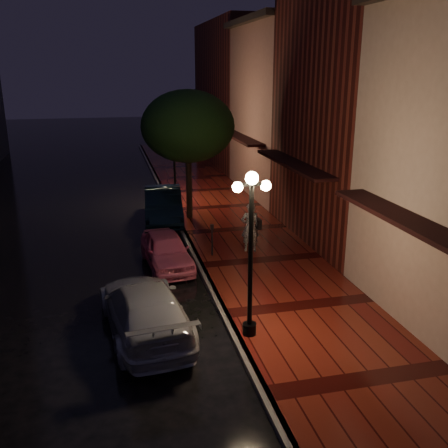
{
  "coord_description": "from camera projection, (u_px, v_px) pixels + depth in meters",
  "views": [
    {
      "loc": [
        -2.94,
        -16.13,
        6.77
      ],
      "look_at": [
        1.0,
        0.66,
        1.4
      ],
      "focal_mm": 40.0,
      "sensor_mm": 36.0,
      "label": 1
    }
  ],
  "objects": [
    {
      "name": "ground",
      "position": [
        201.0,
        269.0,
        17.65
      ],
      "size": [
        120.0,
        120.0,
        0.0
      ],
      "primitive_type": "plane",
      "color": "black",
      "rests_on": "ground"
    },
    {
      "name": "sidewalk",
      "position": [
        262.0,
        262.0,
        18.11
      ],
      "size": [
        4.5,
        60.0,
        0.15
      ],
      "primitive_type": "cube",
      "color": "#4D110D",
      "rests_on": "ground"
    },
    {
      "name": "curb",
      "position": [
        201.0,
        267.0,
        17.62
      ],
      "size": [
        0.25,
        60.0,
        0.15
      ],
      "primitive_type": "cube",
      "color": "#595451",
      "rests_on": "ground"
    },
    {
      "name": "storefront_mid",
      "position": [
        366.0,
        103.0,
        19.4
      ],
      "size": [
        5.0,
        8.0,
        11.0
      ],
      "primitive_type": "cube",
      "color": "#511914",
      "rests_on": "ground"
    },
    {
      "name": "storefront_far",
      "position": [
        292.0,
        113.0,
        27.13
      ],
      "size": [
        5.0,
        8.0,
        9.0
      ],
      "primitive_type": "cube",
      "color": "#8C5951",
      "rests_on": "ground"
    },
    {
      "name": "storefront_extra",
      "position": [
        244.0,
        94.0,
        36.28
      ],
      "size": [
        5.0,
        12.0,
        10.0
      ],
      "primitive_type": "cube",
      "color": "#511914",
      "rests_on": "ground"
    },
    {
      "name": "streetlamp_near",
      "position": [
        251.0,
        246.0,
        12.3
      ],
      "size": [
        0.96,
        0.36,
        4.31
      ],
      "color": "black",
      "rests_on": "sidewalk"
    },
    {
      "name": "streetlamp_far",
      "position": [
        174.0,
        155.0,
        25.32
      ],
      "size": [
        0.96,
        0.36,
        4.31
      ],
      "color": "black",
      "rests_on": "sidewalk"
    },
    {
      "name": "street_tree",
      "position": [
        188.0,
        129.0,
        22.09
      ],
      "size": [
        4.16,
        4.16,
        5.8
      ],
      "color": "black",
      "rests_on": "sidewalk"
    },
    {
      "name": "pink_car",
      "position": [
        166.0,
        250.0,
        17.69
      ],
      "size": [
        1.78,
        3.78,
        1.25
      ],
      "primitive_type": "imported",
      "rotation": [
        0.0,
        0.0,
        0.09
      ],
      "color": "#CE5576",
      "rests_on": "ground"
    },
    {
      "name": "navy_car",
      "position": [
        163.0,
        205.0,
        23.02
      ],
      "size": [
        2.02,
        4.83,
        1.55
      ],
      "primitive_type": "imported",
      "rotation": [
        0.0,
        0.0,
        -0.08
      ],
      "color": "black",
      "rests_on": "ground"
    },
    {
      "name": "silver_car",
      "position": [
        145.0,
        309.0,
        13.18
      ],
      "size": [
        2.52,
        5.05,
        1.41
      ],
      "primitive_type": "imported",
      "rotation": [
        0.0,
        0.0,
        3.26
      ],
      "color": "#A8A9B0",
      "rests_on": "ground"
    },
    {
      "name": "woman_with_umbrella",
      "position": [
        251.0,
        207.0,
        18.48
      ],
      "size": [
        1.09,
        1.12,
        2.64
      ],
      "rotation": [
        0.0,
        0.0,
        2.93
      ],
      "color": "white",
      "rests_on": "sidewalk"
    },
    {
      "name": "parking_meter",
      "position": [
        212.0,
        237.0,
        18.34
      ],
      "size": [
        0.12,
        0.1,
        1.2
      ],
      "rotation": [
        0.0,
        0.0,
        0.17
      ],
      "color": "black",
      "rests_on": "sidewalk"
    }
  ]
}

